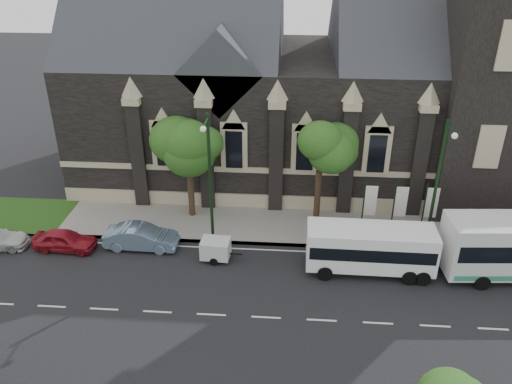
# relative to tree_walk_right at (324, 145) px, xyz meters

# --- Properties ---
(ground) EXTENTS (160.00, 160.00, 0.00)m
(ground) POSITION_rel_tree_walk_right_xyz_m (-3.21, -10.71, -5.82)
(ground) COLOR black
(ground) RESTS_ON ground
(sidewalk) EXTENTS (80.00, 5.00, 0.15)m
(sidewalk) POSITION_rel_tree_walk_right_xyz_m (-3.21, -1.21, -5.74)
(sidewalk) COLOR gray
(sidewalk) RESTS_ON ground
(museum) EXTENTS (40.00, 17.70, 29.90)m
(museum) POSITION_rel_tree_walk_right_xyz_m (1.90, 8.07, 2.35)
(museum) COLOR black
(museum) RESTS_ON ground
(tree_walk_right) EXTENTS (4.08, 4.08, 7.80)m
(tree_walk_right) POSITION_rel_tree_walk_right_xyz_m (0.00, 0.00, 0.00)
(tree_walk_right) COLOR black
(tree_walk_right) RESTS_ON ground
(tree_walk_left) EXTENTS (3.91, 3.91, 7.64)m
(tree_walk_left) POSITION_rel_tree_walk_right_xyz_m (-9.01, -0.01, -0.08)
(tree_walk_left) COLOR black
(tree_walk_left) RESTS_ON ground
(street_lamp_near) EXTENTS (0.36, 1.88, 9.00)m
(street_lamp_near) POSITION_rel_tree_walk_right_xyz_m (6.79, -3.62, -0.71)
(street_lamp_near) COLOR black
(street_lamp_near) RESTS_ON ground
(street_lamp_mid) EXTENTS (0.36, 1.88, 9.00)m
(street_lamp_mid) POSITION_rel_tree_walk_right_xyz_m (-7.21, -3.62, -0.71)
(street_lamp_mid) COLOR black
(street_lamp_mid) RESTS_ON ground
(banner_flag_left) EXTENTS (0.90, 0.10, 4.00)m
(banner_flag_left) POSITION_rel_tree_walk_right_xyz_m (3.08, -1.71, -3.43)
(banner_flag_left) COLOR black
(banner_flag_left) RESTS_ON ground
(banner_flag_center) EXTENTS (0.90, 0.10, 4.00)m
(banner_flag_center) POSITION_rel_tree_walk_right_xyz_m (5.08, -1.71, -3.43)
(banner_flag_center) COLOR black
(banner_flag_center) RESTS_ON ground
(banner_flag_right) EXTENTS (0.90, 0.10, 4.00)m
(banner_flag_right) POSITION_rel_tree_walk_right_xyz_m (7.08, -1.71, -3.43)
(banner_flag_right) COLOR black
(banner_flag_right) RESTS_ON ground
(shuttle_bus) EXTENTS (7.66, 2.76, 2.94)m
(shuttle_bus) POSITION_rel_tree_walk_right_xyz_m (2.81, -5.94, -4.12)
(shuttle_bus) COLOR white
(shuttle_bus) RESTS_ON ground
(box_trailer) EXTENTS (2.64, 1.55, 1.39)m
(box_trailer) POSITION_rel_tree_walk_right_xyz_m (-6.71, -5.47, -5.03)
(box_trailer) COLOR silver
(box_trailer) RESTS_ON ground
(sedan) EXTENTS (4.81, 1.75, 1.58)m
(sedan) POSITION_rel_tree_walk_right_xyz_m (-11.76, -4.51, -5.03)
(sedan) COLOR #7088A2
(sedan) RESTS_ON ground
(car_far_red) EXTENTS (4.16, 1.84, 1.39)m
(car_far_red) POSITION_rel_tree_walk_right_xyz_m (-16.70, -5.09, -5.12)
(car_far_red) COLOR maroon
(car_far_red) RESTS_ON ground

